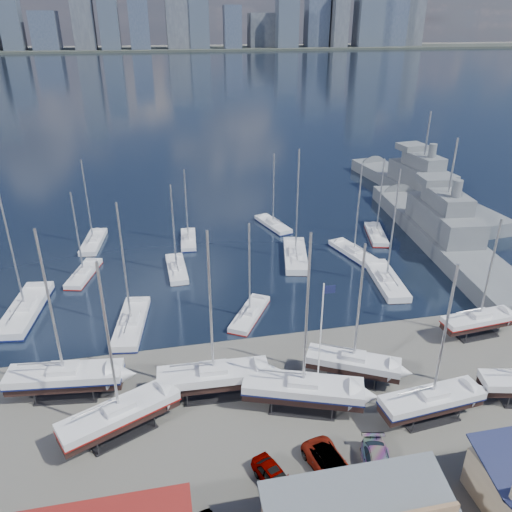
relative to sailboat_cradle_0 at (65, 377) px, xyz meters
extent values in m
plane|color=#605E59|center=(20.79, -4.42, -2.11)|extent=(1400.00, 1400.00, 0.00)
cube|color=#172436|center=(20.79, 305.58, -2.26)|extent=(1400.00, 600.00, 0.40)
cube|color=#2D332D|center=(20.79, 565.58, -1.01)|extent=(1400.00, 80.00, 2.20)
cube|color=#3D4756|center=(-121.18, 557.89, 28.08)|extent=(19.55, 21.83, 55.97)
cube|color=#475166|center=(-90.40, 564.16, 18.66)|extent=(26.03, 30.49, 37.14)
cube|color=#595E66|center=(-50.17, 552.53, 43.91)|extent=(21.60, 16.58, 87.63)
cube|color=#3D4756|center=(-24.59, 553.96, 33.89)|extent=(19.42, 28.42, 67.60)
cube|color=#475166|center=(5.79, 557.17, 27.14)|extent=(20.24, 23.80, 54.09)
cube|color=#595E66|center=(46.56, 553.91, 27.09)|extent=(24.62, 19.72, 54.00)
cube|color=#3D4756|center=(68.43, 552.13, 28.08)|extent=(20.75, 17.93, 55.97)
cube|color=#475166|center=(104.88, 550.45, 21.61)|extent=(18.36, 16.25, 43.03)
cube|color=#595E66|center=(141.03, 569.36, 17.94)|extent=(28.49, 22.03, 35.69)
cube|color=#3D4756|center=(166.50, 551.58, 24.65)|extent=(23.34, 17.87, 49.11)
cube|color=#475166|center=(205.77, 566.42, 38.07)|extent=(25.35, 19.79, 75.95)
cube|color=#595E66|center=(229.18, 559.91, 28.93)|extent=(17.00, 27.45, 57.67)
cube|color=#475166|center=(298.33, 569.29, 37.30)|extent=(30.82, 28.37, 74.41)
cube|color=#595E66|center=(328.18, 571.12, 38.83)|extent=(21.74, 17.03, 77.48)
cube|color=#2D2D33|center=(0.00, 0.00, -2.03)|extent=(5.91, 3.21, 0.16)
cube|color=black|center=(0.00, 0.00, -0.50)|extent=(10.49, 3.59, 0.82)
cube|color=silver|center=(0.00, 0.00, 0.33)|extent=(10.53, 4.02, 0.82)
cube|color=#0E1546|center=(0.00, 0.00, -0.05)|extent=(10.64, 4.06, 0.16)
cube|color=silver|center=(0.00, 0.00, 0.99)|extent=(2.75, 2.00, 0.50)
cylinder|color=#B2B2B7|center=(0.00, 0.00, 7.67)|extent=(0.22, 0.22, 13.87)
cube|color=#2D2D33|center=(5.08, -5.85, -2.03)|extent=(5.98, 4.58, 0.16)
cube|color=black|center=(5.08, -5.85, -0.51)|extent=(9.95, 6.36, 0.79)
cube|color=silver|center=(5.08, -5.85, 0.28)|extent=(10.13, 6.73, 0.79)
cube|color=maroon|center=(5.08, -5.85, -0.08)|extent=(10.23, 6.80, 0.16)
cube|color=silver|center=(5.08, -5.85, 0.93)|extent=(2.95, 2.56, 0.50)
cylinder|color=#B2B2B7|center=(5.08, -5.85, 7.35)|extent=(0.22, 0.22, 13.35)
cube|color=#2D2D33|center=(13.30, -2.65, -2.03)|extent=(5.68, 2.76, 0.16)
cube|color=black|center=(13.30, -2.65, -0.50)|extent=(10.24, 2.78, 0.81)
cube|color=silver|center=(13.30, -2.65, 0.31)|extent=(10.25, 3.21, 0.81)
cube|color=silver|center=(13.30, -2.65, 0.97)|extent=(2.60, 1.80, 0.50)
cylinder|color=#B2B2B7|center=(13.30, -2.65, 7.57)|extent=(0.22, 0.22, 13.71)
cube|color=#2D2D33|center=(20.78, -6.00, -2.03)|extent=(6.35, 4.46, 0.16)
cube|color=black|center=(20.78, -6.00, -0.49)|extent=(10.76, 5.94, 0.84)
cube|color=silver|center=(20.78, -6.00, 0.36)|extent=(10.91, 6.35, 0.84)
cube|color=#0E1546|center=(20.78, -6.00, -0.03)|extent=(11.02, 6.42, 0.17)
cube|color=silver|center=(20.78, -6.00, 1.03)|extent=(3.08, 2.56, 0.50)
cylinder|color=#B2B2B7|center=(20.78, -6.00, 7.89)|extent=(0.22, 0.22, 14.22)
cube|color=#2D2D33|center=(26.60, -3.20, -2.03)|extent=(5.30, 4.21, 0.16)
cube|color=black|center=(26.60, -3.20, -0.56)|extent=(8.73, 5.95, 0.70)
cube|color=silver|center=(26.60, -3.20, 0.15)|extent=(8.90, 6.28, 0.70)
cube|color=silver|center=(26.60, -3.20, 0.75)|extent=(2.63, 2.33, 0.50)
cylinder|color=#B2B2B7|center=(26.60, -3.20, 6.42)|extent=(0.22, 0.22, 11.84)
cube|color=#2D2D33|center=(31.26, -9.46, -2.03)|extent=(5.24, 2.79, 0.16)
cube|color=black|center=(31.26, -9.46, -0.54)|extent=(9.34, 3.06, 0.73)
cube|color=silver|center=(31.26, -9.46, 0.19)|extent=(9.38, 3.44, 0.73)
cube|color=#0E1546|center=(31.26, -9.46, -0.14)|extent=(9.47, 3.48, 0.15)
cube|color=silver|center=(31.26, -9.46, 0.81)|extent=(2.43, 1.76, 0.50)
cylinder|color=#B2B2B7|center=(31.26, -9.46, 6.75)|extent=(0.22, 0.22, 12.38)
cube|color=#2D2D33|center=(42.83, 1.13, -2.03)|extent=(4.74, 2.49, 0.16)
cube|color=black|center=(42.83, 1.13, -0.57)|extent=(8.46, 2.71, 0.67)
cube|color=silver|center=(42.83, 1.13, 0.09)|extent=(8.49, 3.06, 0.67)
cube|color=maroon|center=(42.83, 1.13, -0.22)|extent=(8.57, 3.09, 0.13)
cube|color=silver|center=(42.83, 1.13, 0.67)|extent=(2.19, 1.58, 0.50)
cylinder|color=#B2B2B7|center=(42.83, 1.13, 6.03)|extent=(0.22, 0.22, 11.22)
cube|color=black|center=(-6.79, 15.90, -2.44)|extent=(4.28, 12.17, 0.95)
cube|color=silver|center=(-6.79, 15.90, -1.49)|extent=(4.78, 12.23, 0.95)
cube|color=#0E1546|center=(-6.79, 15.90, -1.92)|extent=(4.82, 12.35, 0.19)
cube|color=silver|center=(-6.79, 15.90, -0.76)|extent=(2.35, 3.20, 0.50)
cylinder|color=#B2B2B7|center=(-6.79, 15.90, 7.03)|extent=(0.22, 0.22, 16.08)
cube|color=black|center=(-1.02, 24.40, -2.32)|extent=(4.06, 8.49, 0.66)
cube|color=silver|center=(-1.02, 24.40, -1.66)|extent=(4.40, 8.58, 0.66)
cube|color=maroon|center=(-1.02, 24.40, -1.96)|extent=(4.44, 8.67, 0.13)
cube|color=silver|center=(-1.02, 24.40, -1.08)|extent=(1.88, 2.36, 0.50)
cylinder|color=#B2B2B7|center=(-1.02, 24.40, 4.25)|extent=(0.22, 0.22, 11.16)
cube|color=black|center=(-0.67, 35.11, -2.35)|extent=(3.26, 9.42, 0.74)
cube|color=silver|center=(-0.67, 35.11, -1.61)|extent=(3.65, 9.46, 0.74)
cube|color=silver|center=(-0.67, 35.11, -1.00)|extent=(1.81, 2.47, 0.50)
cylinder|color=#B2B2B7|center=(-0.67, 35.11, 4.98)|extent=(0.22, 0.22, 12.45)
cube|color=black|center=(5.55, 10.47, -2.39)|extent=(3.90, 10.57, 0.83)
cube|color=silver|center=(5.55, 10.47, -1.56)|extent=(4.33, 10.63, 0.83)
cube|color=#0E1546|center=(5.55, 10.47, -1.94)|extent=(4.37, 10.74, 0.17)
cube|color=silver|center=(5.55, 10.47, -0.90)|extent=(2.08, 2.80, 0.50)
cylinder|color=#B2B2B7|center=(5.55, 10.47, 5.82)|extent=(0.22, 0.22, 13.94)
cube|color=black|center=(11.40, 23.24, -2.33)|extent=(2.35, 8.72, 0.69)
cube|color=silver|center=(11.40, 23.24, -1.64)|extent=(2.72, 8.73, 0.69)
cube|color=silver|center=(11.40, 23.24, -1.05)|extent=(1.53, 2.21, 0.50)
cylinder|color=#B2B2B7|center=(11.40, 23.24, 4.54)|extent=(0.22, 0.22, 11.68)
cube|color=black|center=(13.81, 33.11, -2.31)|extent=(2.46, 8.15, 0.64)
cube|color=silver|center=(13.81, 33.11, -1.67)|extent=(2.80, 8.17, 0.64)
cube|color=#0E1546|center=(13.81, 33.11, -1.97)|extent=(2.83, 8.26, 0.13)
cube|color=silver|center=(13.81, 33.11, -1.10)|extent=(1.49, 2.10, 0.50)
cylinder|color=#B2B2B7|center=(13.81, 33.11, 4.08)|extent=(0.22, 0.22, 10.85)
cube|color=black|center=(19.06, 9.81, -2.32)|extent=(5.90, 8.03, 0.66)
cube|color=silver|center=(19.06, 9.81, -1.66)|extent=(6.20, 8.21, 0.66)
cube|color=maroon|center=(19.06, 9.81, -1.97)|extent=(6.26, 8.29, 0.13)
cube|color=silver|center=(19.06, 9.81, -1.09)|extent=(2.24, 2.47, 0.50)
cylinder|color=#B2B2B7|center=(19.06, 9.81, 4.20)|extent=(0.22, 0.22, 11.07)
cube|color=black|center=(28.55, 23.87, -2.42)|extent=(5.07, 11.50, 0.89)
cube|color=silver|center=(28.55, 23.87, -1.52)|extent=(5.53, 11.60, 0.89)
cube|color=silver|center=(28.55, 23.87, -0.82)|extent=(2.45, 3.14, 0.50)
cylinder|color=#B2B2B7|center=(28.55, 23.87, 6.48)|extent=(0.22, 0.22, 15.10)
cube|color=black|center=(28.26, 36.63, -2.33)|extent=(4.43, 8.86, 0.69)
cube|color=silver|center=(28.26, 36.63, -1.64)|extent=(4.78, 8.96, 0.69)
cube|color=#0E1546|center=(28.26, 36.63, -1.96)|extent=(4.82, 9.05, 0.14)
cube|color=silver|center=(28.26, 36.63, -1.05)|extent=(2.00, 2.48, 0.50)
cylinder|color=#B2B2B7|center=(28.26, 36.63, 4.53)|extent=(0.22, 0.22, 11.65)
cube|color=black|center=(38.26, 14.20, -2.40)|extent=(3.87, 11.01, 0.86)
cube|color=silver|center=(38.26, 14.20, -1.54)|extent=(4.32, 11.07, 0.86)
cube|color=silver|center=(38.26, 14.20, -0.86)|extent=(2.13, 2.90, 0.50)
cylinder|color=#B2B2B7|center=(38.26, 14.20, 6.17)|extent=(0.22, 0.22, 14.55)
cube|color=black|center=(37.33, 23.20, -2.36)|extent=(4.62, 9.74, 0.76)
cube|color=silver|center=(37.33, 23.20, -1.60)|extent=(5.01, 9.85, 0.76)
cube|color=#0E1546|center=(37.33, 23.20, -1.95)|extent=(5.06, 9.94, 0.15)
cube|color=silver|center=(37.33, 23.20, -0.97)|extent=(2.15, 2.70, 0.50)
cylinder|color=#B2B2B7|center=(37.33, 23.20, 5.18)|extent=(0.22, 0.22, 12.80)
cube|color=black|center=(43.45, 29.11, -2.34)|extent=(4.19, 9.05, 0.70)
cube|color=silver|center=(43.45, 29.11, -1.63)|extent=(4.55, 9.14, 0.70)
cube|color=maroon|center=(43.45, 29.11, -1.96)|extent=(4.59, 9.23, 0.14)
cube|color=silver|center=(43.45, 29.11, -1.03)|extent=(1.97, 2.50, 0.50)
cylinder|color=#B2B2B7|center=(43.45, 29.11, 4.66)|extent=(0.22, 0.22, 11.88)
cube|color=slate|center=(51.93, 24.38, -1.65)|extent=(11.79, 45.41, 4.04)
cube|color=slate|center=(51.93, 24.38, 2.17)|extent=(7.34, 16.23, 3.60)
cube|color=slate|center=(51.93, 24.38, 5.17)|extent=(5.22, 9.38, 2.40)
cube|color=slate|center=(52.39, 28.85, 6.87)|extent=(5.47, 4.99, 1.20)
cylinder|color=#B2B2B7|center=(51.93, 24.38, 10.37)|extent=(0.30, 0.30, 8.00)
cube|color=slate|center=(59.90, 46.02, -1.67)|extent=(11.29, 43.93, 3.91)
cube|color=slate|center=(59.90, 46.02, 2.09)|extent=(7.07, 15.69, 3.60)
cube|color=slate|center=(59.90, 46.02, 5.09)|extent=(5.03, 9.07, 2.40)
cube|color=slate|center=(59.46, 50.34, 6.79)|extent=(5.28, 4.81, 1.20)
cylinder|color=#B2B2B7|center=(59.90, 46.02, 10.29)|extent=(0.30, 0.30, 8.00)
imported|color=gray|center=(16.44, -13.43, -1.35)|extent=(3.25, 4.81, 1.52)
imported|color=gray|center=(20.92, -13.28, -1.34)|extent=(3.73, 5.98, 1.54)
imported|color=gray|center=(24.46, -14.05, -1.32)|extent=(3.37, 5.76, 1.57)
cylinder|color=white|center=(22.35, -5.31, 3.99)|extent=(0.12, 0.12, 12.19)
cube|color=#14193F|center=(22.85, -5.31, 9.47)|extent=(1.02, 0.05, 0.71)
camera|label=1|loc=(9.75, -39.04, 29.50)|focal=35.00mm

